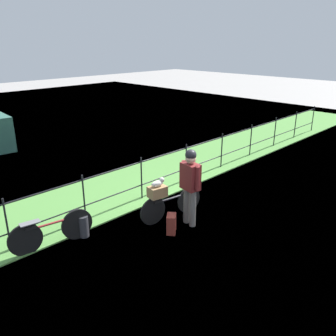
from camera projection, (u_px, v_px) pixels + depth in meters
ground_plane at (225, 213)px, 8.12m from camera, size 60.00×60.00×0.00m
grass_strip at (144, 181)px, 9.95m from camera, size 27.00×2.40×0.03m
harbor_water at (42, 141)px, 13.93m from camera, size 30.00×30.00×0.00m
iron_fence at (165, 167)px, 9.19m from camera, size 18.04×0.04×1.09m
bicycle_main at (171, 205)px, 7.80m from camera, size 1.58×0.33×0.61m
wooden_crate at (157, 192)px, 7.47m from camera, size 0.41×0.32×0.23m
terrier_dog at (158, 183)px, 7.42m from camera, size 0.32×0.18×0.18m
cyclist_person at (190, 181)px, 7.32m from camera, size 0.32×0.53×1.68m
backpack_on_paving at (171, 224)px, 7.25m from camera, size 0.33×0.32×0.40m
mooring_bollard at (84, 226)px, 7.11m from camera, size 0.20×0.20×0.45m
bicycle_parked at (51, 231)px, 6.71m from camera, size 1.61×0.33×0.63m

